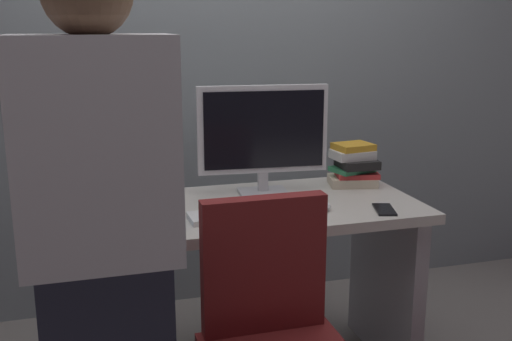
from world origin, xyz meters
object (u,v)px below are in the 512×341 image
monitor (263,134)px  mouse (322,205)px  desk (253,262)px  keyboard (247,214)px  person_at_desk (104,263)px  book_stack (354,166)px  cup_near_keyboard (170,214)px  cell_phone (384,210)px

monitor → mouse: monitor is taller
desk → keyboard: keyboard is taller
person_at_desk → book_stack: 1.38m
cup_near_keyboard → book_stack: 0.92m
mouse → keyboard: bearing=-179.5°
keyboard → mouse: size_ratio=4.30×
monitor → keyboard: monitor is taller
monitor → keyboard: bearing=-118.3°
desk → mouse: mouse is taller
book_stack → person_at_desk: bearing=-143.4°
keyboard → book_stack: size_ratio=1.85×
desk → person_at_desk: bearing=-132.0°
desk → cell_phone: size_ratio=9.21×
mouse → cell_phone: 0.24m
mouse → person_at_desk: bearing=-147.9°
monitor → cup_near_keyboard: monitor is taller
keyboard → book_stack: (0.57, 0.30, 0.08)m
book_stack → cell_phone: book_stack is taller
book_stack → desk: bearing=-162.6°
person_at_desk → mouse: bearing=32.1°
monitor → book_stack: monitor is taller
person_at_desk → cup_near_keyboard: bearing=63.3°
mouse → cup_near_keyboard: (-0.59, -0.04, 0.03)m
monitor → cup_near_keyboard: bearing=-145.0°
cup_near_keyboard → monitor: bearing=35.0°
cup_near_keyboard → cell_phone: 0.82m
mouse → book_stack: book_stack is taller
desk → cell_phone: cell_phone is taller
desk → cup_near_keyboard: size_ratio=14.48×
book_stack → cell_phone: 0.39m
desk → keyboard: 0.30m
person_at_desk → mouse: 0.99m
desk → person_at_desk: 0.95m
desk → cup_near_keyboard: cup_near_keyboard is taller
cell_phone → desk: bearing=171.4°
desk → keyboard: bearing=-114.1°
person_at_desk → keyboard: person_at_desk is taller
cup_near_keyboard → cell_phone: cup_near_keyboard is taller
cell_phone → mouse: bearing=176.6°
person_at_desk → book_stack: person_at_desk is taller
book_stack → cell_phone: bearing=-97.1°
monitor → mouse: size_ratio=5.41×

